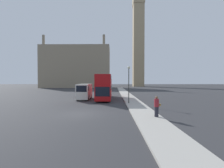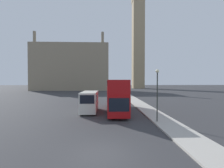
% 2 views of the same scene
% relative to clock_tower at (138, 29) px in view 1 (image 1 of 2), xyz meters
% --- Properties ---
extents(ground_plane, '(300.00, 300.00, 0.00)m').
position_rel_clock_tower_xyz_m(ground_plane, '(-18.55, -77.93, -35.23)').
color(ground_plane, '#333335').
extents(sidewalk_strip, '(2.60, 120.00, 0.15)m').
position_rel_clock_tower_xyz_m(sidewalk_strip, '(-12.25, -77.93, -35.15)').
color(sidewalk_strip, '#ADA89E').
rests_on(sidewalk_strip, ground_plane).
extents(clock_tower, '(6.88, 7.05, 68.75)m').
position_rel_clock_tower_xyz_m(clock_tower, '(0.00, 0.00, 0.00)').
color(clock_tower, tan).
rests_on(clock_tower, ground_plane).
extents(building_block_distant, '(34.64, 10.30, 25.78)m').
position_rel_clock_tower_xyz_m(building_block_distant, '(-34.74, -15.88, -24.64)').
color(building_block_distant, gray).
rests_on(building_block_distant, ground_plane).
extents(red_double_decker_bus, '(2.49, 10.99, 4.39)m').
position_rel_clock_tower_xyz_m(red_double_decker_bus, '(-16.95, -65.45, -32.78)').
color(red_double_decker_bus, '#A80F11').
rests_on(red_double_decker_bus, ground_plane).
extents(white_van, '(2.07, 5.27, 2.79)m').
position_rel_clock_tower_xyz_m(white_van, '(-20.58, -66.05, -33.74)').
color(white_van, silver).
rests_on(white_van, ground_plane).
extents(pedestrian, '(0.57, 0.41, 1.83)m').
position_rel_clock_tower_xyz_m(pedestrian, '(-11.48, -79.76, -34.16)').
color(pedestrian, '#23232D').
rests_on(pedestrian, sidewalk_strip).
extents(street_lamp, '(0.36, 0.36, 5.30)m').
position_rel_clock_tower_xyz_m(street_lamp, '(-13.11, -71.48, -31.56)').
color(street_lamp, '#2D332D').
rests_on(street_lamp, sidewalk_strip).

